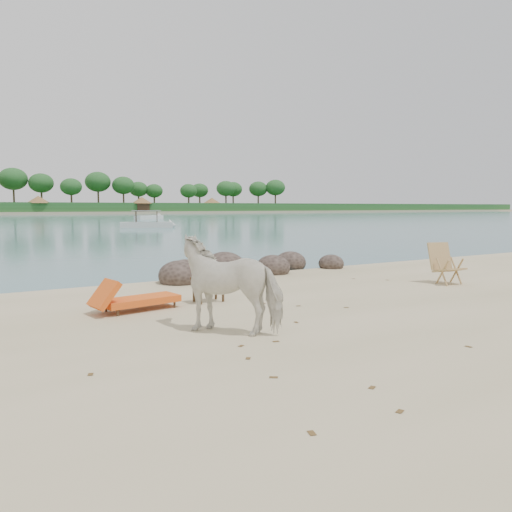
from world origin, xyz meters
The scene contains 8 objects.
boulders centered at (1.81, 6.08, 0.18)m, with size 6.32×2.86×0.91m.
cow centered at (-1.66, 0.38, 0.75)m, with size 0.81×1.79×1.51m, color white.
side_table centered at (-0.95, 2.66, 0.26)m, with size 0.64×0.41×0.51m, color #382316, non-canonical shape.
lounge_chair centered at (-2.39, 2.64, 0.27)m, with size 1.80×0.63×0.54m, color #EF591C, non-canonical shape.
deck_chair centered at (5.32, 1.65, 0.52)m, with size 0.67×0.73×1.04m, color tan, non-canonical shape.
boat_mid centered at (10.88, 40.54, 1.37)m, with size 5.60×1.26×2.73m, color beige, non-canonical shape.
boat_far centered at (22.01, 71.48, 0.36)m, with size 6.28×1.41×0.73m, color silver, non-canonical shape.
dead_leaves centered at (-0.34, -0.43, 0.01)m, with size 8.70×7.00×0.00m.
Camera 1 is at (-5.40, -6.48, 1.98)m, focal length 35.00 mm.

